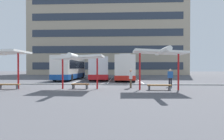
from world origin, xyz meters
TOP-DOWN VIEW (x-y plane):
  - ground_plane at (0.00, 0.00)m, footprint 160.00×160.00m
  - terminal_building at (0.03, 35.73)m, footprint 42.59×12.75m
  - coach_bus_0 at (-4.18, 10.62)m, footprint 2.61×10.88m
  - coach_bus_1 at (0.29, 11.48)m, footprint 3.49×11.50m
  - coach_bus_2 at (4.29, 10.55)m, footprint 2.87×11.69m
  - lane_stripe_0 at (-6.25, 9.98)m, footprint 0.16×14.00m
  - lane_stripe_1 at (-2.08, 9.98)m, footprint 0.16×14.00m
  - lane_stripe_2 at (2.08, 9.98)m, footprint 0.16×14.00m
  - lane_stripe_3 at (6.25, 9.98)m, footprint 0.16×14.00m
  - bench_1 at (-5.85, -2.26)m, footprint 1.79×0.57m
  - waiting_shelter_1 at (0.12, -2.11)m, footprint 3.98×4.65m
  - bench_2 at (0.12, -1.75)m, footprint 1.55×0.61m
  - waiting_shelter_2 at (6.72, -2.51)m, footprint 4.11×4.40m
  - bench_3 at (6.72, -2.36)m, footprint 1.93×0.44m
  - platform_kerb at (0.00, 2.01)m, footprint 44.00×0.24m
  - waiting_passenger_0 at (8.35, 0.39)m, footprint 0.52×0.30m
  - waiting_passenger_1 at (4.51, -0.80)m, footprint 0.28×0.50m

SIDE VIEW (x-z plane):
  - ground_plane at x=0.00m, z-range 0.00..0.00m
  - lane_stripe_0 at x=-6.25m, z-range 0.00..0.01m
  - lane_stripe_1 at x=-2.08m, z-range 0.00..0.01m
  - lane_stripe_2 at x=2.08m, z-range 0.00..0.01m
  - lane_stripe_3 at x=6.25m, z-range 0.00..0.01m
  - platform_kerb at x=0.00m, z-range 0.00..0.12m
  - bench_2 at x=0.12m, z-range 0.11..0.56m
  - bench_1 at x=-5.85m, z-range 0.11..0.56m
  - bench_3 at x=6.72m, z-range 0.12..0.57m
  - waiting_passenger_1 at x=4.51m, z-range 0.13..1.78m
  - waiting_passenger_0 at x=8.35m, z-range 0.13..1.82m
  - coach_bus_1 at x=0.29m, z-range -0.12..3.54m
  - coach_bus_0 at x=-4.18m, z-range -0.11..3.69m
  - coach_bus_2 at x=4.29m, z-range -0.09..3.71m
  - waiting_shelter_1 at x=0.12m, z-range 1.18..4.06m
  - waiting_shelter_2 at x=6.72m, z-range 1.36..4.63m
  - terminal_building at x=0.03m, z-range -1.37..22.81m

